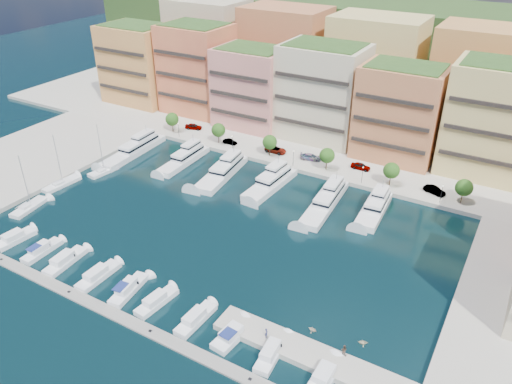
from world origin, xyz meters
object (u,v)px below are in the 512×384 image
yacht_4 (326,201)px  person_1 (344,350)px  cruiser_7 (232,335)px  car_0 (194,126)px  tree_3 (327,156)px  tender_3 (363,342)px  cruiser_1 (42,251)px  tender_1 (312,329)px  car_2 (276,150)px  cruiser_3 (98,276)px  yacht_1 (185,158)px  tree_1 (218,130)px  person_0 (266,333)px  tree_2 (270,142)px  yacht_5 (375,207)px  yacht_0 (136,149)px  cruiser_5 (156,302)px  lamppost_0 (178,128)px  sailboat_2 (103,172)px  tree_0 (172,119)px  car_4 (361,166)px  lamppost_1 (232,141)px  tree_5 (464,188)px  cruiser_9 (324,377)px  sailboat_0 (29,208)px  yacht_3 (272,181)px  cruiser_6 (196,319)px  car_5 (434,190)px  cruiser_4 (128,289)px  tree_4 (391,171)px  yacht_2 (223,170)px  car_1 (230,142)px  lamppost_3 (363,172)px  cruiser_0 (15,239)px

yacht_4 → person_1: (19.58, -39.12, 0.86)m
cruiser_7 → car_0: car_0 is taller
tree_3 → tender_3: (27.23, -49.16, -4.35)m
cruiser_1 → tender_1: bearing=8.1°
tender_1 → car_2: (-35.08, 52.92, 1.43)m
cruiser_3 → yacht_1: bearing=108.5°
tree_1 → person_0: tree_1 is taller
tree_2 → yacht_5: size_ratio=0.35×
yacht_0 → cruiser_5: (43.56, -43.24, -0.66)m
lamppost_0 → yacht_0: (-4.85, -12.55, -2.62)m
lamppost_0 → cruiser_3: bearing=-65.6°
tree_2 → cruiser_5: bearing=-79.6°
cruiser_1 → person_0: (47.90, 2.00, 1.28)m
yacht_1 → person_1: 72.12m
yacht_0 → car_0: bearing=75.6°
cruiser_5 → car_2: car_2 is taller
yacht_1 → sailboat_2: size_ratio=1.38×
tree_0 → car_4: (55.33, 4.34, -2.92)m
tree_2 → cruiser_7: size_ratio=0.73×
lamppost_0 → tender_1: 79.89m
lamppost_1 → tender_3: size_ratio=2.82×
cruiser_1 → tree_5: bearing=41.6°
cruiser_9 → sailboat_0: sailboat_0 is taller
yacht_0 → tender_1: 77.19m
yacht_1 → cruiser_3: (15.17, -45.24, -0.54)m
tree_2 → cruiser_1: bearing=-106.7°
lamppost_1 → yacht_0: bearing=-151.2°
yacht_1 → car_4: bearing=22.7°
yacht_3 → lamppost_0: bearing=163.6°
tree_2 → tree_5: size_ratio=1.00×
cruiser_6 → sailboat_0: 52.80m
cruiser_1 → car_0: 63.45m
car_0 → lamppost_0: bearing=161.4°
yacht_0 → tender_3: (76.08, -34.31, -0.82)m
yacht_1 → car_5: 61.39m
sailboat_2 → tender_1: sailboat_2 is taller
cruiser_9 → car_4: bearing=105.7°
tree_0 → person_0: bearing=-41.9°
tree_5 → yacht_3: bearing=-162.5°
tree_2 → cruiser_7: bearing=-66.3°
cruiser_4 → tree_4: bearing=64.7°
yacht_1 → yacht_2: bearing=-3.9°
yacht_3 → sailboat_2: 42.25m
cruiser_5 → car_1: 63.48m
yacht_1 → car_0: yacht_1 is taller
car_0 → lamppost_3: bearing=-114.7°
yacht_4 → yacht_5: same height
cruiser_1 → tender_3: cruiser_1 is taller
tree_0 → car_5: size_ratio=1.14×
cruiser_0 → cruiser_9: (66.13, 0.01, 0.00)m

